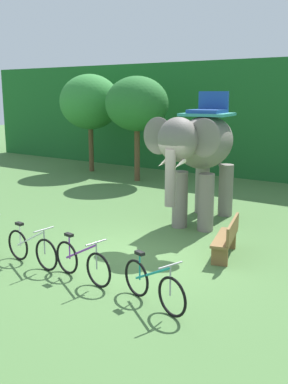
% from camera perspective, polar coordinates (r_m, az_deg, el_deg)
% --- Properties ---
extents(ground_plane, '(80.00, 80.00, 0.00)m').
position_cam_1_polar(ground_plane, '(10.54, -0.99, -8.20)').
color(ground_plane, '#4C753D').
extents(tree_center_left, '(2.87, 2.87, 4.63)m').
position_cam_1_polar(tree_center_left, '(21.88, -6.88, 11.27)').
color(tree_center_left, brown).
rests_on(tree_center_left, ground).
extents(tree_far_left, '(2.67, 2.67, 4.44)m').
position_cam_1_polar(tree_far_left, '(19.22, -0.91, 11.10)').
color(tree_far_left, brown).
rests_on(tree_far_left, ground).
extents(elephant, '(2.15, 4.22, 3.78)m').
position_cam_1_polar(elephant, '(12.78, 7.28, 5.52)').
color(elephant, slate).
rests_on(elephant, ground).
extents(bike_white, '(1.71, 0.52, 0.92)m').
position_cam_1_polar(bike_white, '(10.21, -14.11, -6.97)').
color(bike_white, black).
rests_on(bike_white, ground).
extents(bike_purple, '(1.70, 0.52, 0.92)m').
position_cam_1_polar(bike_purple, '(9.23, -7.90, -8.82)').
color(bike_purple, black).
rests_on(bike_purple, ground).
extents(bike_teal, '(1.64, 0.67, 0.92)m').
position_cam_1_polar(bike_teal, '(8.11, 1.18, -11.77)').
color(bike_teal, black).
rests_on(bike_teal, ground).
extents(wooden_bench, '(0.79, 1.56, 0.89)m').
position_cam_1_polar(wooden_bench, '(10.55, 10.57, -5.65)').
color(wooden_bench, brown).
rests_on(wooden_bench, ground).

